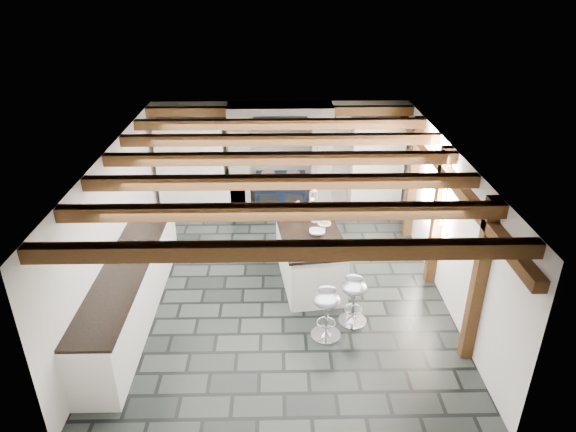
{
  "coord_description": "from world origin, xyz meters",
  "views": [
    {
      "loc": [
        -0.05,
        -6.88,
        4.7
      ],
      "look_at": [
        0.1,
        0.4,
        1.1
      ],
      "focal_mm": 32.0,
      "sensor_mm": 36.0,
      "label": 1
    }
  ],
  "objects_px": {
    "bar_stool_far": "(327,307)",
    "bar_stool_near": "(354,294)",
    "kitchen_island": "(309,255)",
    "range_cooker": "(281,194)"
  },
  "relations": [
    {
      "from": "range_cooker",
      "to": "bar_stool_far",
      "type": "xyz_separation_m",
      "value": [
        0.6,
        -3.85,
        0.02
      ]
    },
    {
      "from": "bar_stool_near",
      "to": "range_cooker",
      "type": "bearing_deg",
      "value": 121.38
    },
    {
      "from": "range_cooker",
      "to": "kitchen_island",
      "type": "height_order",
      "value": "kitchen_island"
    },
    {
      "from": "range_cooker",
      "to": "bar_stool_near",
      "type": "bearing_deg",
      "value": -74.02
    },
    {
      "from": "bar_stool_far",
      "to": "range_cooker",
      "type": "bearing_deg",
      "value": 99.59
    },
    {
      "from": "kitchen_island",
      "to": "bar_stool_near",
      "type": "relative_size",
      "value": 2.5
    },
    {
      "from": "bar_stool_far",
      "to": "bar_stool_near",
      "type": "bearing_deg",
      "value": 36.92
    },
    {
      "from": "range_cooker",
      "to": "kitchen_island",
      "type": "bearing_deg",
      "value": -79.56
    },
    {
      "from": "range_cooker",
      "to": "bar_stool_far",
      "type": "distance_m",
      "value": 3.89
    },
    {
      "from": "kitchen_island",
      "to": "bar_stool_far",
      "type": "xyz_separation_m",
      "value": [
        0.15,
        -1.44,
        0.03
      ]
    }
  ]
}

